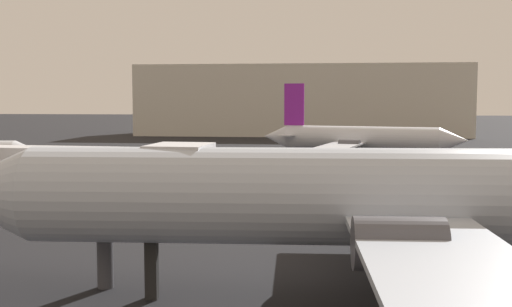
% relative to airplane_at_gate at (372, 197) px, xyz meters
% --- Properties ---
extents(airplane_at_gate, '(35.77, 25.68, 11.87)m').
position_rel_airplane_at_gate_xyz_m(airplane_at_gate, '(0.00, 0.00, 0.00)').
color(airplane_at_gate, '#B2BCCC').
rests_on(airplane_at_gate, ground_plane).
extents(airplane_far_left, '(25.61, 25.47, 10.11)m').
position_rel_airplane_at_gate_xyz_m(airplane_far_left, '(1.62, 54.56, -1.09)').
color(airplane_far_left, silver).
rests_on(airplane_far_left, ground_plane).
extents(jet_bridge, '(18.51, 3.39, 6.32)m').
position_rel_airplane_at_gate_xyz_m(jet_bridge, '(-14.97, 0.94, 0.47)').
color(jet_bridge, silver).
rests_on(jet_bridge, ground_plane).
extents(terminal_building, '(71.79, 19.00, 15.44)m').
position_rel_airplane_at_gate_xyz_m(terminal_building, '(-8.71, 116.60, 3.40)').
color(terminal_building, beige).
rests_on(terminal_building, ground_plane).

